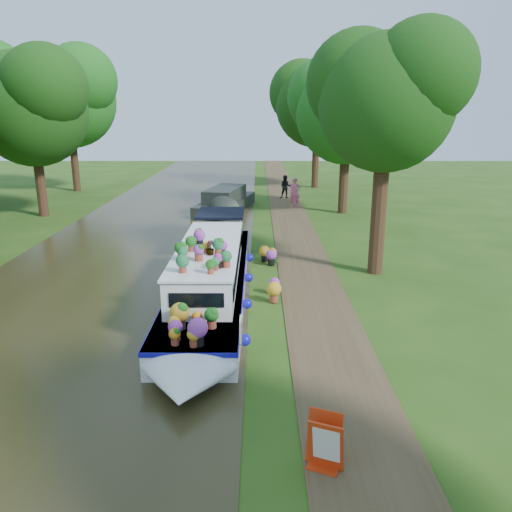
% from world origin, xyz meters
% --- Properties ---
extents(ground, '(100.00, 100.00, 0.00)m').
position_xyz_m(ground, '(0.00, 0.00, 0.00)').
color(ground, '#244611').
rests_on(ground, ground).
extents(canal_water, '(10.00, 100.00, 0.02)m').
position_xyz_m(canal_water, '(-6.00, 0.00, 0.01)').
color(canal_water, black).
rests_on(canal_water, ground).
extents(towpath, '(2.20, 100.00, 0.03)m').
position_xyz_m(towpath, '(1.20, 0.00, 0.01)').
color(towpath, '#443520').
rests_on(towpath, ground).
extents(plant_boat, '(2.29, 13.52, 2.30)m').
position_xyz_m(plant_boat, '(-2.25, -0.08, 0.85)').
color(plant_boat, white).
rests_on(plant_boat, canal_water).
extents(tree_near_overhang, '(5.52, 5.28, 8.99)m').
position_xyz_m(tree_near_overhang, '(3.79, 3.06, 6.60)').
color(tree_near_overhang, '#321D10').
rests_on(tree_near_overhang, ground).
extents(tree_near_mid, '(6.90, 6.60, 9.40)m').
position_xyz_m(tree_near_mid, '(4.48, 15.08, 6.44)').
color(tree_near_mid, '#321D10').
rests_on(tree_near_mid, ground).
extents(tree_near_far, '(7.59, 7.26, 10.30)m').
position_xyz_m(tree_near_far, '(3.98, 26.09, 7.05)').
color(tree_near_far, '#321D10').
rests_on(tree_near_far, ground).
extents(tree_far_c, '(7.13, 6.82, 9.59)m').
position_xyz_m(tree_far_c, '(-13.52, 14.08, 6.52)').
color(tree_far_c, '#321D10').
rests_on(tree_far_c, ground).
extents(tree_far_d, '(8.05, 7.70, 10.85)m').
position_xyz_m(tree_far_d, '(-15.02, 24.10, 7.40)').
color(tree_far_d, '#321D10').
rests_on(tree_far_d, ground).
extents(second_boat, '(3.66, 8.04, 1.48)m').
position_xyz_m(second_boat, '(-2.75, 15.39, 0.60)').
color(second_boat, black).
rests_on(second_boat, canal_water).
extents(sandwich_board, '(0.66, 0.68, 0.96)m').
position_xyz_m(sandwich_board, '(0.45, -8.02, 0.46)').
color(sandwich_board, red).
rests_on(sandwich_board, towpath).
extents(pedestrian_pink, '(0.73, 0.52, 1.89)m').
position_xyz_m(pedestrian_pink, '(1.70, 16.83, 0.97)').
color(pedestrian_pink, pink).
rests_on(pedestrian_pink, towpath).
extents(pedestrian_dark, '(0.85, 0.69, 1.64)m').
position_xyz_m(pedestrian_dark, '(1.28, 20.33, 0.85)').
color(pedestrian_dark, black).
rests_on(pedestrian_dark, towpath).
extents(verge_plant, '(0.42, 0.38, 0.44)m').
position_xyz_m(verge_plant, '(0.05, 4.41, 0.22)').
color(verge_plant, '#236C20').
rests_on(verge_plant, ground).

